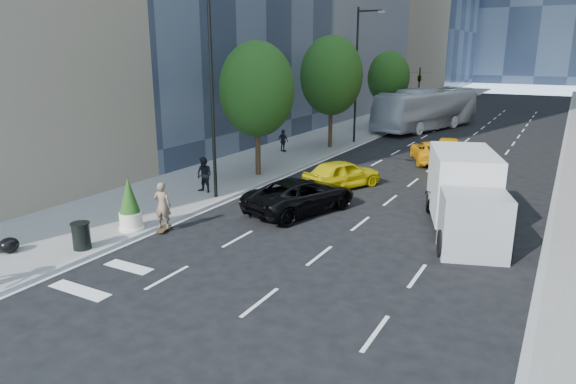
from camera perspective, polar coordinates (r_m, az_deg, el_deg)
The scene contains 22 objects.
ground at distance 18.79m, azimuth 0.75°, elevation -6.53°, with size 160.00×160.00×0.00m, color black.
sidewalk_left at distance 49.02m, azimuth 8.09°, elevation 7.09°, with size 6.00×120.00×0.15m, color slate.
lamp_near at distance 24.25m, azimuth -8.16°, elevation 12.40°, with size 2.13×0.22×10.00m.
lamp_far at distance 40.12m, azimuth 7.85°, elevation 13.53°, with size 2.13×0.22×10.00m.
tree_near at distance 28.91m, azimuth -3.47°, elevation 11.30°, with size 4.20×4.20×7.46m.
tree_mid at distance 37.71m, azimuth 4.85°, elevation 12.75°, with size 4.50×4.50×7.99m.
tree_far at distance 49.88m, azimuth 11.11°, elevation 12.36°, with size 3.90×3.90×6.92m.
traffic_signal at distance 57.34m, azimuth 14.41°, elevation 12.13°, with size 2.48×0.53×5.20m.
skateboarder at distance 21.04m, azimuth -13.76°, elevation -1.80°, with size 0.70×0.46×1.91m, color #76614A.
black_sedan_lincoln at distance 23.03m, azimuth 1.42°, elevation -0.35°, with size 2.54×5.51×1.53m, color black.
black_sedan_mercedes at distance 24.56m, azimuth 18.48°, elevation -0.46°, with size 1.80×4.43×1.29m, color black.
taxi_a at distance 27.19m, azimuth 6.03°, elevation 2.01°, with size 1.81×4.49×1.53m, color #CEBB0A.
taxi_b at distance 30.50m, azimuth 18.14°, elevation 2.86°, with size 1.70×4.86×1.60m, color yellow.
taxi_c at distance 34.84m, azimuth 15.65°, elevation 4.34°, with size 2.26×4.90×1.36m, color orange.
taxi_d at distance 36.50m, azimuth 17.42°, elevation 4.70°, with size 1.93×4.76×1.38m, color yellow.
city_bus at distance 49.45m, azimuth 15.18°, elevation 8.88°, with size 3.14×13.41×3.73m, color silver.
box_truck at distance 21.39m, azimuth 19.04°, elevation -0.17°, with size 4.28×6.92×3.12m.
pedestrian_a at distance 25.96m, azimuth -9.28°, elevation 1.88°, with size 0.86×0.67×1.78m, color black.
pedestrian_b at distance 36.25m, azimuth -0.53°, elevation 5.73°, with size 0.92×0.38×1.57m, color black.
trash_can at distance 19.82m, azimuth -21.99°, elevation -4.60°, with size 0.63×0.63×0.94m, color black.
planter_shrub at distance 21.14m, azimuth -17.18°, elevation -1.39°, with size 0.88×0.88×2.12m.
garbage_bags at distance 20.72m, azimuth -29.26°, elevation -5.25°, with size 1.09×1.05×0.54m.
Camera 1 is at (8.20, -15.38, 7.01)m, focal length 32.00 mm.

